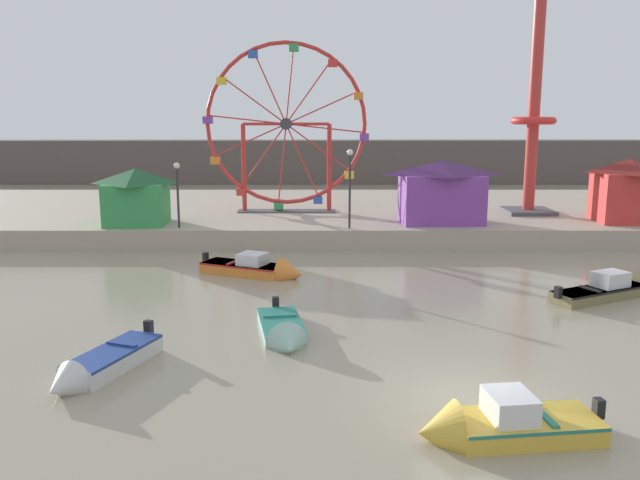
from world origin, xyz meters
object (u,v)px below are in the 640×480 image
motorboat_pale_grey (98,366)px  promenade_lamp_far (349,177)px  drop_tower_red_tower (532,121)px  motorboat_mustard_yellow (493,425)px  motorboat_seafoam (283,333)px  motorboat_olive_wood (614,288)px  carnival_booth_red_striped (627,189)px  carnival_booth_purple_stall (441,191)px  motorboat_orange_hull (259,269)px  ferris_wheel_red_frame (285,128)px  carnival_booth_green_kiosk (135,195)px  promenade_lamp_near (176,185)px

motorboat_pale_grey → promenade_lamp_far: promenade_lamp_far is taller
drop_tower_red_tower → motorboat_mustard_yellow: bearing=-108.7°
motorboat_pale_grey → motorboat_seafoam: motorboat_pale_grey is taller
motorboat_olive_wood → promenade_lamp_far: promenade_lamp_far is taller
motorboat_pale_grey → carnival_booth_red_striped: (23.21, 19.41, 2.63)m
carnival_booth_purple_stall → promenade_lamp_far: 5.46m
motorboat_orange_hull → motorboat_pale_grey: bearing=-82.9°
motorboat_olive_wood → ferris_wheel_red_frame: bearing=104.8°
motorboat_mustard_yellow → promenade_lamp_far: bearing=-90.9°
motorboat_mustard_yellow → ferris_wheel_red_frame: (-5.88, 26.76, 5.90)m
carnival_booth_green_kiosk → carnival_booth_red_striped: 27.20m
motorboat_mustard_yellow → carnival_booth_red_striped: (13.32, 22.94, 2.60)m
carnival_booth_purple_stall → carnival_booth_red_striped: (10.46, 0.47, 0.03)m
promenade_lamp_near → motorboat_pale_grey: bearing=-85.3°
promenade_lamp_far → motorboat_seafoam: bearing=-100.7°
carnival_booth_green_kiosk → promenade_lamp_near: bearing=-29.0°
ferris_wheel_red_frame → promenade_lamp_far: ferris_wheel_red_frame is taller
carnival_booth_red_striped → motorboat_pale_grey: bearing=-136.1°
ferris_wheel_red_frame → carnival_booth_green_kiosk: size_ratio=2.81×
motorboat_mustard_yellow → carnival_booth_green_kiosk: size_ratio=1.19×
carnival_booth_purple_stall → ferris_wheel_red_frame: bearing=151.1°
carnival_booth_green_kiosk → motorboat_seafoam: bearing=-63.5°
motorboat_pale_grey → promenade_lamp_far: (7.61, 17.29, 3.49)m
ferris_wheel_red_frame → motorboat_orange_hull: bearing=-92.9°
motorboat_orange_hull → ferris_wheel_red_frame: size_ratio=0.48×
motorboat_mustard_yellow → carnival_booth_red_striped: size_ratio=1.12×
motorboat_pale_grey → carnival_booth_purple_stall: (12.74, 18.94, 2.60)m
carnival_booth_purple_stall → carnival_booth_red_striped: bearing=-0.2°
motorboat_seafoam → promenade_lamp_far: (2.71, 14.33, 3.57)m
motorboat_pale_grey → promenade_lamp_near: (-1.43, 17.36, 3.10)m
drop_tower_red_tower → carnival_booth_red_striped: drop_tower_red_tower is taller
motorboat_olive_wood → carnival_booth_green_kiosk: size_ratio=1.47×
carnival_booth_purple_stall → promenade_lamp_near: carnival_booth_purple_stall is taller
motorboat_seafoam → carnival_booth_green_kiosk: (-8.87, 15.62, 2.47)m
drop_tower_red_tower → motorboat_orange_hull: bearing=-143.6°
carnival_booth_green_kiosk → motorboat_olive_wood: bearing=-29.3°
promenade_lamp_far → carnival_booth_purple_stall: bearing=17.8°
motorboat_mustard_yellow → motorboat_seafoam: size_ratio=1.03×
motorboat_seafoam → promenade_lamp_far: size_ratio=1.01×
promenade_lamp_near → carnival_booth_green_kiosk: bearing=154.1°
motorboat_seafoam → carnival_booth_green_kiosk: 18.13m
motorboat_pale_grey → ferris_wheel_red_frame: bearing=-169.5°
motorboat_mustard_yellow → motorboat_olive_wood: size_ratio=0.81×
ferris_wheel_red_frame → carnival_booth_green_kiosk: ferris_wheel_red_frame is taller
motorboat_mustard_yellow → carnival_booth_purple_stall: (2.86, 22.47, 2.56)m
motorboat_olive_wood → ferris_wheel_red_frame: ferris_wheel_red_frame is taller
motorboat_pale_grey → carnival_booth_red_striped: size_ratio=1.11×
promenade_lamp_near → motorboat_seafoam: bearing=-66.3°
motorboat_olive_wood → promenade_lamp_near: bearing=126.8°
carnival_booth_red_striped → promenade_lamp_near: 24.73m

